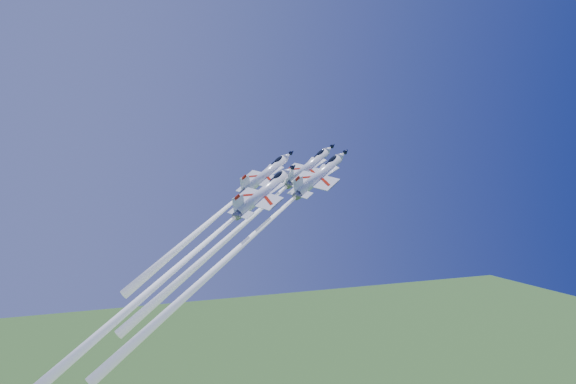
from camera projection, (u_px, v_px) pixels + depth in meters
name	position (u px, v px, depth m)	size (l,w,h in m)	color
jet_lead	(244.00, 224.00, 110.49)	(37.44, 16.89, 35.61)	white
jet_left	(221.00, 212.00, 111.90)	(30.04, 13.77, 27.64)	white
jet_right	(243.00, 245.00, 100.99)	(40.34, 18.15, 38.58)	white
jet_slot	(181.00, 263.00, 97.28)	(39.87, 17.99, 37.88)	white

